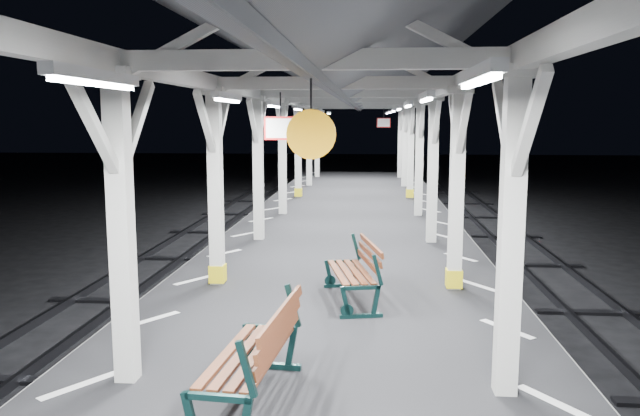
# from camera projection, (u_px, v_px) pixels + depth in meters

# --- Properties ---
(ground) EXTENTS (120.00, 120.00, 0.00)m
(ground) POSITION_uv_depth(u_px,v_px,m) (325.00, 393.00, 8.72)
(ground) COLOR black
(ground) RESTS_ON ground
(platform) EXTENTS (6.00, 50.00, 1.00)m
(platform) POSITION_uv_depth(u_px,v_px,m) (325.00, 359.00, 8.65)
(platform) COLOR black
(platform) RESTS_ON ground
(hazard_stripes_left) EXTENTS (1.00, 48.00, 0.01)m
(hazard_stripes_left) POSITION_uv_depth(u_px,v_px,m) (152.00, 319.00, 8.77)
(hazard_stripes_left) COLOR silver
(hazard_stripes_left) RESTS_ON platform
(hazard_stripes_right) EXTENTS (1.00, 48.00, 0.01)m
(hazard_stripes_right) POSITION_uv_depth(u_px,v_px,m) (507.00, 329.00, 8.38)
(hazard_stripes_right) COLOR silver
(hazard_stripes_right) RESTS_ON platform
(canopy) EXTENTS (5.40, 49.00, 4.65)m
(canopy) POSITION_uv_depth(u_px,v_px,m) (326.00, 59.00, 8.05)
(canopy) COLOR silver
(canopy) RESTS_ON platform
(bench_near) EXTENTS (0.86, 1.92, 1.01)m
(bench_near) POSITION_uv_depth(u_px,v_px,m) (259.00, 353.00, 6.08)
(bench_near) COLOR black
(bench_near) RESTS_ON platform
(bench_mid) EXTENTS (0.97, 1.81, 0.93)m
(bench_mid) POSITION_uv_depth(u_px,v_px,m) (357.00, 270.00, 9.60)
(bench_mid) COLOR black
(bench_mid) RESTS_ON platform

